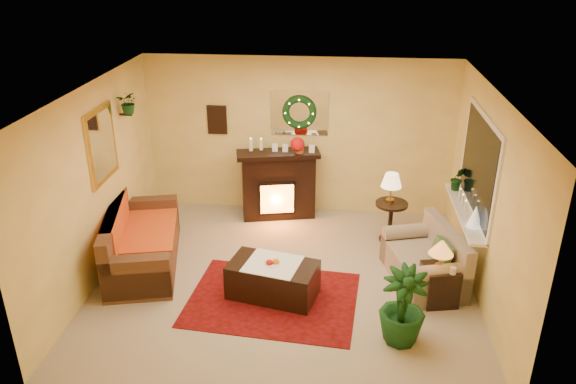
# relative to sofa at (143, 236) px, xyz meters

# --- Properties ---
(floor) EXTENTS (5.00, 5.00, 0.00)m
(floor) POSITION_rel_sofa_xyz_m (2.04, -0.23, -0.43)
(floor) COLOR beige
(floor) RESTS_ON ground
(ceiling) EXTENTS (5.00, 5.00, 0.00)m
(ceiling) POSITION_rel_sofa_xyz_m (2.04, -0.23, 2.17)
(ceiling) COLOR white
(ceiling) RESTS_ON ground
(wall_back) EXTENTS (5.00, 5.00, 0.00)m
(wall_back) POSITION_rel_sofa_xyz_m (2.04, 2.02, 0.87)
(wall_back) COLOR #EFD88C
(wall_back) RESTS_ON ground
(wall_front) EXTENTS (5.00, 5.00, 0.00)m
(wall_front) POSITION_rel_sofa_xyz_m (2.04, -2.48, 0.87)
(wall_front) COLOR #EFD88C
(wall_front) RESTS_ON ground
(wall_left) EXTENTS (4.50, 4.50, 0.00)m
(wall_left) POSITION_rel_sofa_xyz_m (-0.46, -0.23, 0.87)
(wall_left) COLOR #EFD88C
(wall_left) RESTS_ON ground
(wall_right) EXTENTS (4.50, 4.50, 0.00)m
(wall_right) POSITION_rel_sofa_xyz_m (4.54, -0.23, 0.87)
(wall_right) COLOR #EFD88C
(wall_right) RESTS_ON ground
(area_rug) EXTENTS (2.25, 1.77, 0.01)m
(area_rug) POSITION_rel_sofa_xyz_m (1.92, -0.72, -0.42)
(area_rug) COLOR #460406
(area_rug) RESTS_ON floor
(sofa) EXTENTS (1.30, 2.14, 0.86)m
(sofa) POSITION_rel_sofa_xyz_m (0.00, 0.00, 0.00)
(sofa) COLOR #462E20
(sofa) RESTS_ON floor
(red_throw) EXTENTS (0.83, 1.35, 0.02)m
(red_throw) POSITION_rel_sofa_xyz_m (-0.01, 0.16, 0.03)
(red_throw) COLOR red
(red_throw) RESTS_ON sofa
(fireplace) EXTENTS (1.23, 0.61, 1.08)m
(fireplace) POSITION_rel_sofa_xyz_m (1.73, 1.69, 0.12)
(fireplace) COLOR black
(fireplace) RESTS_ON floor
(poinsettia) EXTENTS (0.23, 0.23, 0.23)m
(poinsettia) POSITION_rel_sofa_xyz_m (2.04, 1.63, 0.87)
(poinsettia) COLOR red
(poinsettia) RESTS_ON fireplace
(mantel_candle_a) EXTENTS (0.07, 0.07, 0.20)m
(mantel_candle_a) POSITION_rel_sofa_xyz_m (1.30, 1.65, 0.83)
(mantel_candle_a) COLOR white
(mantel_candle_a) RESTS_ON fireplace
(mantel_candle_b) EXTENTS (0.06, 0.06, 0.18)m
(mantel_candle_b) POSITION_rel_sofa_xyz_m (1.46, 1.68, 0.83)
(mantel_candle_b) COLOR beige
(mantel_candle_b) RESTS_ON fireplace
(mantel_mirror) EXTENTS (0.92, 0.02, 0.72)m
(mantel_mirror) POSITION_rel_sofa_xyz_m (2.04, 2.00, 1.27)
(mantel_mirror) COLOR white
(mantel_mirror) RESTS_ON wall_back
(wreath) EXTENTS (0.55, 0.11, 0.55)m
(wreath) POSITION_rel_sofa_xyz_m (2.04, 1.96, 1.29)
(wreath) COLOR #194719
(wreath) RESTS_ON wall_back
(wall_art) EXTENTS (0.32, 0.03, 0.48)m
(wall_art) POSITION_rel_sofa_xyz_m (0.69, 2.00, 1.12)
(wall_art) COLOR #381E11
(wall_art) RESTS_ON wall_back
(gold_mirror) EXTENTS (0.03, 0.84, 1.00)m
(gold_mirror) POSITION_rel_sofa_xyz_m (-0.44, 0.07, 1.32)
(gold_mirror) COLOR gold
(gold_mirror) RESTS_ON wall_left
(hanging_plant) EXTENTS (0.33, 0.28, 0.36)m
(hanging_plant) POSITION_rel_sofa_xyz_m (-0.30, 0.82, 1.54)
(hanging_plant) COLOR #194719
(hanging_plant) RESTS_ON wall_left
(loveseat) EXTENTS (1.09, 1.47, 0.76)m
(loveseat) POSITION_rel_sofa_xyz_m (3.88, -0.07, -0.01)
(loveseat) COLOR gray
(loveseat) RESTS_ON floor
(window_frame) EXTENTS (0.03, 1.86, 1.36)m
(window_frame) POSITION_rel_sofa_xyz_m (4.53, 0.32, 1.12)
(window_frame) COLOR white
(window_frame) RESTS_ON wall_right
(window_glass) EXTENTS (0.02, 1.70, 1.22)m
(window_glass) POSITION_rel_sofa_xyz_m (4.51, 0.32, 1.12)
(window_glass) COLOR black
(window_glass) RESTS_ON wall_right
(window_sill) EXTENTS (0.22, 1.86, 0.04)m
(window_sill) POSITION_rel_sofa_xyz_m (4.42, 0.32, 0.44)
(window_sill) COLOR white
(window_sill) RESTS_ON wall_right
(mini_tree) EXTENTS (0.19, 0.19, 0.28)m
(mini_tree) POSITION_rel_sofa_xyz_m (4.45, -0.15, 0.61)
(mini_tree) COLOR white
(mini_tree) RESTS_ON window_sill
(sill_plant) EXTENTS (0.26, 0.21, 0.47)m
(sill_plant) POSITION_rel_sofa_xyz_m (4.43, 1.01, 0.66)
(sill_plant) COLOR #1B5324
(sill_plant) RESTS_ON window_sill
(side_table_round) EXTENTS (0.63, 0.63, 0.63)m
(side_table_round) POSITION_rel_sofa_xyz_m (3.52, 1.03, -0.11)
(side_table_round) COLOR #502211
(side_table_round) RESTS_ON floor
(lamp_cream) EXTENTS (0.31, 0.31, 0.47)m
(lamp_cream) POSITION_rel_sofa_xyz_m (3.49, 1.05, 0.45)
(lamp_cream) COLOR #E9C186
(lamp_cream) RESTS_ON side_table_round
(end_table_square) EXTENTS (0.49, 0.49, 0.50)m
(end_table_square) POSITION_rel_sofa_xyz_m (4.02, -0.55, -0.16)
(end_table_square) COLOR #492717
(end_table_square) RESTS_ON floor
(lamp_tiffany) EXTENTS (0.31, 0.31, 0.45)m
(lamp_tiffany) POSITION_rel_sofa_xyz_m (3.99, -0.59, 0.32)
(lamp_tiffany) COLOR orange
(lamp_tiffany) RESTS_ON end_table_square
(coffee_table) EXTENTS (1.22, 0.84, 0.47)m
(coffee_table) POSITION_rel_sofa_xyz_m (1.92, -0.62, -0.22)
(coffee_table) COLOR black
(coffee_table) RESTS_ON floor
(fruit_bowl) EXTENTS (0.24, 0.24, 0.06)m
(fruit_bowl) POSITION_rel_sofa_xyz_m (1.92, -0.63, 0.02)
(fruit_bowl) COLOR white
(fruit_bowl) RESTS_ON coffee_table
(floor_palm) EXTENTS (1.57, 1.57, 2.79)m
(floor_palm) POSITION_rel_sofa_xyz_m (3.48, -1.37, 0.02)
(floor_palm) COLOR black
(floor_palm) RESTS_ON floor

